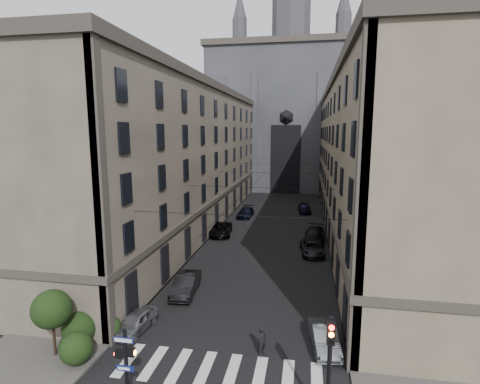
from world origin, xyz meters
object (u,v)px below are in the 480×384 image
Objects in this scene: car_right_midnear at (312,248)px; pedestrian at (262,341)px; car_left_midnear at (186,284)px; car_left_far at (246,212)px; car_right_midfar at (314,235)px; car_right_near at (324,337)px; car_right_far at (305,208)px; car_left_midfar at (221,229)px; traffic_light_right at (330,360)px; gothic_tower at (289,109)px; car_left_near at (136,322)px; pedestrian_signal_left at (126,363)px.

pedestrian is at bearing -104.78° from car_right_midnear.
car_right_midnear is at bearing 43.89° from car_left_midnear.
car_left_far reaches higher than car_right_midnear.
car_right_midfar is (0.31, 4.57, 0.12)m from car_right_midnear.
car_right_near is 21.98m from car_right_midfar.
car_right_far is (-1.29, 15.85, -0.02)m from car_right_midfar.
car_right_far is at bearing 48.77° from car_left_midfar.
car_right_midnear is at bearing -89.28° from car_right_midfar.
traffic_light_right is 0.96× the size of car_left_midfar.
gothic_tower is 15.58× the size of car_left_near.
pedestrian_signal_left is at bearing -92.47° from car_left_midfar.
pedestrian_signal_left is 30.10m from car_right_midfar.
car_right_midnear is (8.69, 24.11, -1.64)m from pedestrian_signal_left.
car_left_near is 11.93m from car_right_near.
traffic_light_right is at bearing -73.42° from car_left_far.
car_right_far is (8.71, 4.74, 0.07)m from car_left_far.
car_right_far reaches higher than car_left_far.
traffic_light_right is at bearing -75.55° from car_left_midfar.
car_right_far is (-0.98, 20.42, 0.10)m from car_right_midnear.
car_left_near is 0.76× the size of car_left_far.
traffic_light_right is at bearing -98.92° from car_right_near.
car_left_midnear is 27.30m from car_left_far.
car_left_far is 1.21× the size of car_right_near.
traffic_light_right is 13.54m from car_left_near.
pedestrian_signal_left is at bearing 156.12° from pedestrian.
car_left_midfar reaches higher than car_right_midnear.
car_left_near is 39.43m from car_right_far.
gothic_tower is 52.48m from car_right_midnear.
car_right_near is at bearing -45.15° from pedestrian.
gothic_tower reaches higher than car_left_midnear.
car_right_near is at bearing 35.96° from pedestrian_signal_left.
pedestrian_signal_left reaches higher than car_right_midnear.
gothic_tower is at bearing 84.54° from car_left_far.
car_left_midnear is at bearing 130.86° from traffic_light_right.
pedestrian is at bearing 125.20° from traffic_light_right.
pedestrian is at bearing -93.48° from car_right_midfar.
traffic_light_right is 40.73m from car_left_far.
car_right_midfar is at bearing 52.11° from car_left_midnear.
traffic_light_right is 1.40× the size of car_left_near.
pedestrian_signal_left is 12.65m from car_left_midnear.
car_right_midfar is at bearing -45.81° from car_left_far.
traffic_light_right is 6.81m from car_right_near.
car_left_near is 0.76× the size of car_right_midnear.
car_left_near is at bearing -95.29° from gothic_tower.
pedestrian is at bearing -51.15° from car_left_midnear.
car_right_near reaches higher than car_left_near.
traffic_light_right reaches higher than pedestrian_signal_left.
traffic_light_right reaches higher than car_right_far.
car_left_midfar is 18.09m from car_right_far.
pedestrian_signal_left is 0.77× the size of traffic_light_right.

